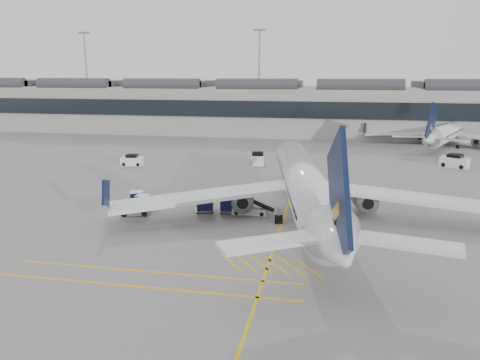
% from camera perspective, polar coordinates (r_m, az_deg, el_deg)
% --- Properties ---
extents(ground, '(220.00, 220.00, 0.00)m').
position_cam_1_polar(ground, '(45.23, -8.06, -5.76)').
color(ground, gray).
rests_on(ground, ground).
extents(terminal, '(200.00, 20.45, 12.40)m').
position_cam_1_polar(terminal, '(113.54, 3.76, 8.80)').
color(terminal, '#9E9E99').
rests_on(terminal, ground).
extents(light_masts, '(113.00, 0.60, 25.45)m').
position_cam_1_polar(light_masts, '(127.41, 3.88, 13.02)').
color(light_masts, slate).
rests_on(light_masts, ground).
extents(apron_markings, '(0.25, 60.00, 0.01)m').
position_cam_1_polar(apron_markings, '(52.62, 5.91, -2.99)').
color(apron_markings, gold).
rests_on(apron_markings, ground).
extents(airliner_main, '(38.51, 42.41, 11.35)m').
position_cam_1_polar(airliner_main, '(47.28, 7.92, -0.72)').
color(airliner_main, silver).
rests_on(airliner_main, ground).
extents(airliner_far, '(30.11, 33.23, 9.49)m').
position_cam_1_polar(airliner_far, '(101.79, 24.07, 5.32)').
color(airliner_far, silver).
rests_on(airliner_far, ground).
extents(belt_loader, '(4.37, 1.54, 1.79)m').
position_cam_1_polar(belt_loader, '(48.96, 1.11, -3.52)').
color(belt_loader, '#BBB8B2').
rests_on(belt_loader, ground).
extents(baggage_cart_a, '(1.80, 1.51, 1.84)m').
position_cam_1_polar(baggage_cart_a, '(49.27, -1.33, -2.85)').
color(baggage_cart_a, gray).
rests_on(baggage_cart_a, ground).
extents(baggage_cart_b, '(2.27, 2.04, 2.00)m').
position_cam_1_polar(baggage_cart_b, '(49.58, -4.32, -2.69)').
color(baggage_cart_b, gray).
rests_on(baggage_cart_b, ground).
extents(baggage_cart_c, '(1.63, 1.39, 1.60)m').
position_cam_1_polar(baggage_cart_c, '(51.32, -11.71, -2.63)').
color(baggage_cart_c, gray).
rests_on(baggage_cart_c, ground).
extents(baggage_cart_d, '(1.92, 1.78, 1.62)m').
position_cam_1_polar(baggage_cart_d, '(53.07, -12.48, -2.14)').
color(baggage_cart_d, gray).
rests_on(baggage_cart_d, ground).
extents(ramp_agent_a, '(0.72, 0.76, 1.76)m').
position_cam_1_polar(ramp_agent_a, '(48.94, -0.23, -3.09)').
color(ramp_agent_a, orange).
rests_on(ramp_agent_a, ground).
extents(ramp_agent_b, '(1.24, 1.21, 2.01)m').
position_cam_1_polar(ramp_agent_b, '(50.66, -4.47, -2.42)').
color(ramp_agent_b, '#FF550D').
rests_on(ramp_agent_b, ground).
extents(pushback_tug, '(3.18, 2.44, 1.57)m').
position_cam_1_polar(pushback_tug, '(49.79, -12.68, -3.35)').
color(pushback_tug, '#595B4D').
rests_on(pushback_tug, ground).
extents(safety_cone_nose, '(0.32, 0.32, 0.45)m').
position_cam_1_polar(safety_cone_nose, '(66.32, 8.60, 0.48)').
color(safety_cone_nose, '#F24C0A').
rests_on(safety_cone_nose, ground).
extents(safety_cone_engine, '(0.35, 0.35, 0.48)m').
position_cam_1_polar(safety_cone_engine, '(50.90, 7.24, -3.31)').
color(safety_cone_engine, '#F24C0A').
rests_on(safety_cone_engine, ground).
extents(service_van_left, '(3.58, 2.12, 1.74)m').
position_cam_1_polar(service_van_left, '(76.13, -13.02, 2.34)').
color(service_van_left, white).
rests_on(service_van_left, ground).
extents(service_van_mid, '(2.53, 4.02, 1.92)m').
position_cam_1_polar(service_van_mid, '(75.16, 2.15, 2.59)').
color(service_van_mid, white).
rests_on(service_van_mid, ground).
extents(service_van_right, '(4.50, 3.82, 2.08)m').
position_cam_1_polar(service_van_right, '(79.96, 24.70, 2.08)').
color(service_van_right, white).
rests_on(service_van_right, ground).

